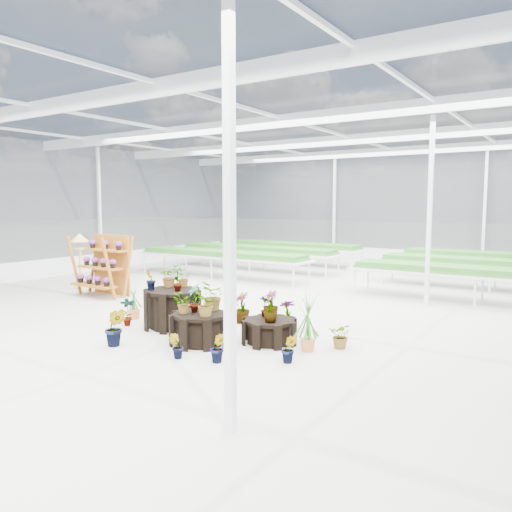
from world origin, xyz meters
The scene contains 10 objects.
ground_plane centered at (0.00, 0.00, 0.00)m, with size 24.00×24.00×0.00m, color gray.
greenhouse_shell centered at (0.00, 0.00, 2.25)m, with size 18.00×24.00×4.50m, color white, non-canonical shape.
steel_frame centered at (0.00, 0.00, 2.25)m, with size 18.00×24.00×4.50m, color silver, non-canonical shape.
nursery_benches centered at (0.00, 7.20, 0.42)m, with size 16.00×7.00×0.84m, color silver, non-canonical shape.
plinth_tall centered at (-0.65, -0.96, 0.38)m, with size 1.11×1.11×0.76m, color black.
plinth_mid centered at (0.55, -1.56, 0.27)m, with size 1.03×1.03×0.54m, color black.
plinth_low centered at (1.55, -0.86, 0.21)m, with size 0.94×0.94×0.43m, color black.
shelf_rack centered at (-4.59, 0.54, 0.81)m, with size 1.53×0.81×1.62m, color #945316, non-canonical shape.
bird_table centered at (-6.03, 0.99, 0.80)m, with size 0.38×0.38×1.61m, color tan, non-canonical shape.
nursery_plants centered at (0.48, -1.01, 0.55)m, with size 5.01×3.11×1.29m.
Camera 1 is at (6.07, -8.17, 2.45)m, focal length 35.00 mm.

